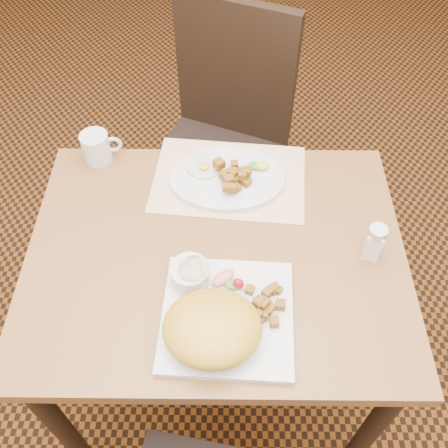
% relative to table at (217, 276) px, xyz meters
% --- Properties ---
extents(ground, '(8.00, 8.00, 0.00)m').
position_rel_table_xyz_m(ground, '(0.00, 0.00, -0.64)').
color(ground, black).
rests_on(ground, ground).
extents(table, '(0.90, 0.70, 0.75)m').
position_rel_table_xyz_m(table, '(0.00, 0.00, 0.00)').
color(table, '#925A2D').
rests_on(table, ground).
extents(chair_far, '(0.55, 0.56, 0.97)m').
position_rel_table_xyz_m(chair_far, '(0.01, 0.66, -0.10)').
color(chair_far, black).
rests_on(chair_far, ground).
extents(placemat, '(0.42, 0.32, 0.00)m').
position_rel_table_xyz_m(placemat, '(0.03, 0.24, 0.11)').
color(placemat, white).
rests_on(placemat, table).
extents(plate_square, '(0.29, 0.29, 0.02)m').
position_rel_table_xyz_m(plate_square, '(0.03, -0.17, 0.12)').
color(plate_square, silver).
rests_on(plate_square, table).
extents(plate_oval, '(0.31, 0.23, 0.02)m').
position_rel_table_xyz_m(plate_oval, '(0.02, 0.23, 0.12)').
color(plate_oval, silver).
rests_on(plate_oval, placemat).
extents(hollandaise_mound, '(0.20, 0.18, 0.08)m').
position_rel_table_xyz_m(hollandaise_mound, '(-0.00, -0.22, 0.16)').
color(hollandaise_mound, gold).
rests_on(hollandaise_mound, plate_square).
extents(ramekin, '(0.09, 0.09, 0.05)m').
position_rel_table_xyz_m(ramekin, '(-0.05, -0.09, 0.15)').
color(ramekin, silver).
rests_on(ramekin, plate_square).
extents(garnish_sq, '(0.08, 0.06, 0.03)m').
position_rel_table_xyz_m(garnish_sq, '(0.03, -0.10, 0.14)').
color(garnish_sq, '#387223').
rests_on(garnish_sq, plate_square).
extents(fried_egg, '(0.10, 0.10, 0.02)m').
position_rel_table_xyz_m(fried_egg, '(-0.04, 0.26, 0.13)').
color(fried_egg, white).
rests_on(fried_egg, plate_oval).
extents(garnish_ov, '(0.06, 0.04, 0.02)m').
position_rel_table_xyz_m(garnish_ov, '(0.11, 0.26, 0.14)').
color(garnish_ov, '#387223').
rests_on(garnish_ov, plate_oval).
extents(salt_shaker, '(0.05, 0.05, 0.10)m').
position_rel_table_xyz_m(salt_shaker, '(0.36, -0.01, 0.16)').
color(salt_shaker, white).
rests_on(salt_shaker, table).
extents(coffee_mug, '(0.11, 0.08, 0.09)m').
position_rel_table_xyz_m(coffee_mug, '(-0.33, 0.31, 0.15)').
color(coffee_mug, silver).
rests_on(coffee_mug, table).
extents(home_fries_sq, '(0.09, 0.11, 0.04)m').
position_rel_table_xyz_m(home_fries_sq, '(0.11, -0.16, 0.14)').
color(home_fries_sq, '#8F5D17').
rests_on(home_fries_sq, plate_square).
extents(home_fries_ov, '(0.10, 0.11, 0.04)m').
position_rel_table_xyz_m(home_fries_ov, '(0.04, 0.21, 0.15)').
color(home_fries_ov, '#8F5D17').
rests_on(home_fries_ov, plate_oval).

